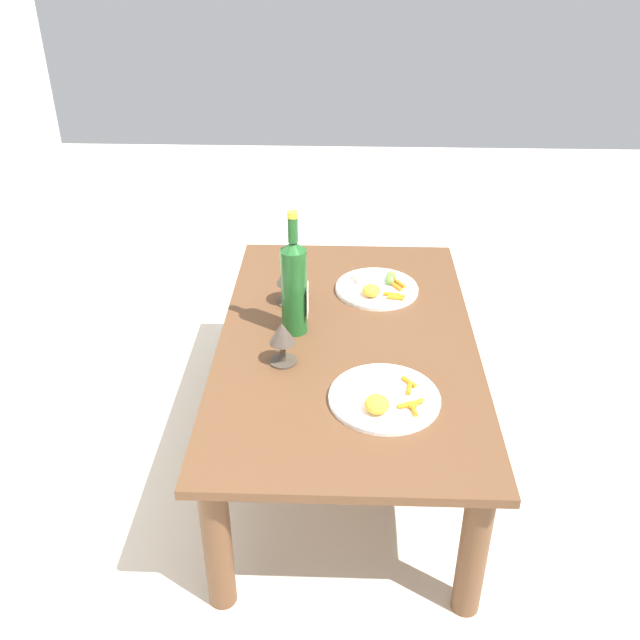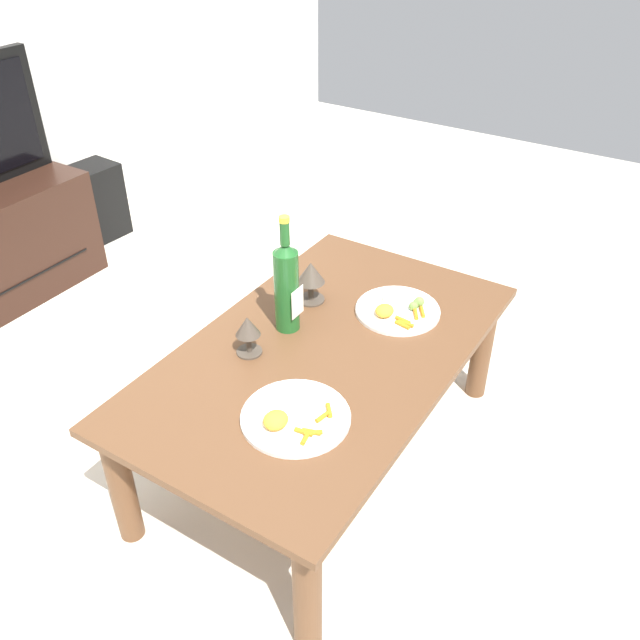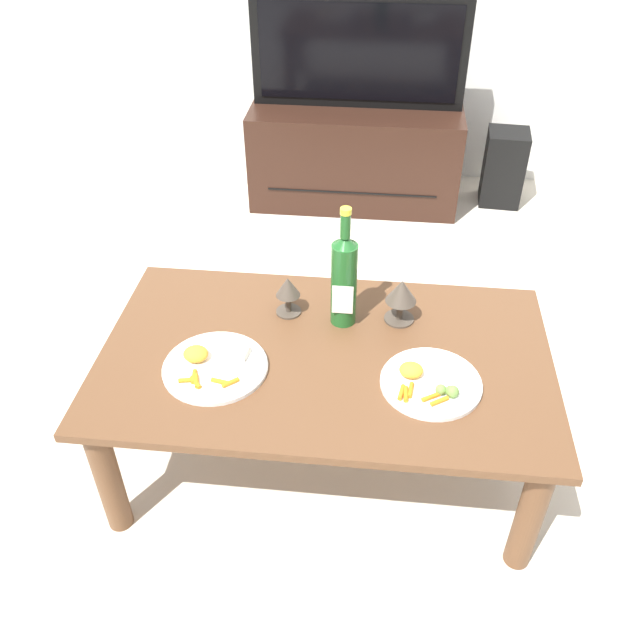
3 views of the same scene
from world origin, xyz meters
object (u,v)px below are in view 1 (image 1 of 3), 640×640
object	(u,v)px
wine_bottle	(294,284)
goblet_left	(282,336)
dining_table	(347,358)
dinner_plate_left	(384,397)
dinner_plate_right	(377,288)
goblet_right	(291,276)

from	to	relation	value
wine_bottle	goblet_left	bearing A→B (deg)	172.26
dining_table	dinner_plate_left	world-z (taller)	dinner_plate_left
goblet_left	dinner_plate_left	size ratio (longest dim) A/B	0.44
wine_bottle	dinner_plate_right	world-z (taller)	wine_bottle
dining_table	goblet_left	bearing A→B (deg)	126.03
goblet_right	dining_table	bearing A→B (deg)	-138.94
dining_table	dinner_plate_right	size ratio (longest dim) A/B	4.68
goblet_left	goblet_right	bearing A→B (deg)	0.00
goblet_left	dinner_plate_right	xyz separation A→B (m)	(0.41, -0.27, -0.07)
dinner_plate_left	goblet_left	bearing A→B (deg)	58.53
dining_table	dinner_plate_left	size ratio (longest dim) A/B	4.40
dinner_plate_right	dinner_plate_left	bearing A→B (deg)	179.77
goblet_left	dinner_plate_right	distance (m)	0.50
dining_table	wine_bottle	bearing A→B (deg)	76.45
wine_bottle	dinner_plate_right	xyz separation A→B (m)	(0.25, -0.25, -0.14)
dining_table	goblet_right	world-z (taller)	goblet_right
dining_table	dinner_plate_left	distance (m)	0.32
goblet_right	wine_bottle	bearing A→B (deg)	-172.26
goblet_right	dinner_plate_left	distance (m)	0.57
dinner_plate_left	wine_bottle	bearing A→B (deg)	36.76
dining_table	goblet_right	bearing A→B (deg)	41.06
wine_bottle	goblet_left	world-z (taller)	wine_bottle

